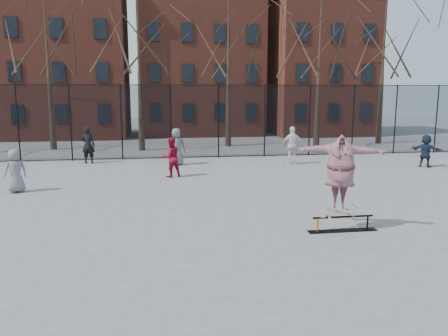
{
  "coord_description": "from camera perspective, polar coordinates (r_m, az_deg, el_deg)",
  "views": [
    {
      "loc": [
        -2.03,
        -10.73,
        3.62
      ],
      "look_at": [
        -0.21,
        1.5,
        1.44
      ],
      "focal_mm": 35.0,
      "sensor_mm": 36.0,
      "label": 1
    }
  ],
  "objects": [
    {
      "name": "bystander_red",
      "position": [
        18.74,
        -6.93,
        1.41
      ],
      "size": [
        0.99,
        0.88,
        1.7
      ],
      "primitive_type": "imported",
      "rotation": [
        0.0,
        0.0,
        3.48
      ],
      "color": "maroon",
      "rests_on": "ground"
    },
    {
      "name": "skate_rail",
      "position": [
        11.95,
        15.24,
        -7.2
      ],
      "size": [
        1.86,
        0.28,
        0.41
      ],
      "color": "black",
      "rests_on": "ground"
    },
    {
      "name": "skater",
      "position": [
        11.59,
        14.95,
        -1.06
      ],
      "size": [
        2.42,
        1.37,
        1.9
      ],
      "primitive_type": "imported",
      "rotation": [
        0.0,
        0.0,
        -0.33
      ],
      "color": "#543E9C",
      "rests_on": "skateboard"
    },
    {
      "name": "bystander_grey",
      "position": [
        17.44,
        -25.61,
        -0.33
      ],
      "size": [
        0.92,
        0.83,
        1.58
      ],
      "primitive_type": "imported",
      "rotation": [
        0.0,
        0.0,
        3.69
      ],
      "color": "slate",
      "rests_on": "ground"
    },
    {
      "name": "rowhouses",
      "position": [
        36.92,
        -4.3,
        13.76
      ],
      "size": [
        29.0,
        7.0,
        13.0
      ],
      "color": "brown",
      "rests_on": "ground"
    },
    {
      "name": "skateboard",
      "position": [
        11.82,
        14.73,
        -5.85
      ],
      "size": [
        0.9,
        0.21,
        0.11
      ],
      "primitive_type": null,
      "color": "olive",
      "rests_on": "skate_rail"
    },
    {
      "name": "bystander_extra",
      "position": [
        21.73,
        -6.23,
        2.79
      ],
      "size": [
        0.95,
        0.67,
        1.84
      ],
      "primitive_type": "imported",
      "rotation": [
        0.0,
        0.0,
        3.24
      ],
      "color": "#5A5B5F",
      "rests_on": "ground"
    },
    {
      "name": "bystander_white",
      "position": [
        22.14,
        8.93,
        2.93
      ],
      "size": [
        1.14,
        0.54,
        1.9
      ],
      "primitive_type": "imported",
      "rotation": [
        0.0,
        0.0,
        3.07
      ],
      "color": "silver",
      "rests_on": "ground"
    },
    {
      "name": "bystander_black",
      "position": [
        23.17,
        -17.33,
        2.88
      ],
      "size": [
        0.75,
        0.56,
        1.87
      ],
      "primitive_type": "imported",
      "rotation": [
        0.0,
        0.0,
        2.96
      ],
      "color": "black",
      "rests_on": "ground"
    },
    {
      "name": "fence",
      "position": [
        23.87,
        -3.63,
        6.21
      ],
      "size": [
        34.03,
        0.07,
        4.0
      ],
      "color": "black",
      "rests_on": "ground"
    },
    {
      "name": "tree_row",
      "position": [
        28.19,
        -5.01,
        17.57
      ],
      "size": [
        33.66,
        7.46,
        10.67
      ],
      "color": "black",
      "rests_on": "ground"
    },
    {
      "name": "bystander_navy",
      "position": [
        23.18,
        24.86,
        2.05
      ],
      "size": [
        1.31,
        1.42,
        1.58
      ],
      "primitive_type": "imported",
      "rotation": [
        0.0,
        0.0,
        2.27
      ],
      "color": "#1C2739",
      "rests_on": "ground"
    },
    {
      "name": "ground",
      "position": [
        11.51,
        2.13,
        -8.35
      ],
      "size": [
        100.0,
        100.0,
        0.0
      ],
      "primitive_type": "plane",
      "color": "slate"
    }
  ]
}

